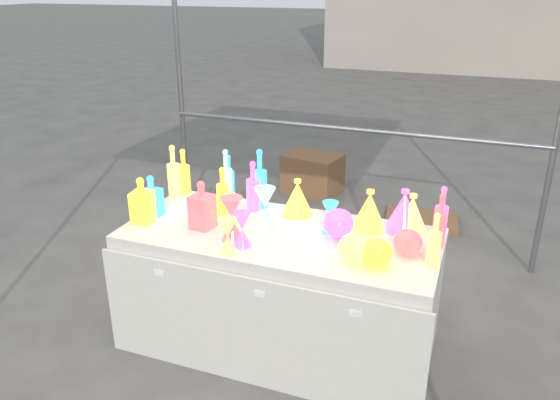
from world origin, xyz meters
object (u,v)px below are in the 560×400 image
(bottle_0, at_px, (184,171))
(hourglass_0, at_px, (232,219))
(decanter_0, at_px, (142,200))
(globe_0, at_px, (376,254))
(lampshade_0, at_px, (297,197))
(cardboard_box_closed, at_px, (313,174))
(display_table, at_px, (279,290))

(bottle_0, xyz_separation_m, hourglass_0, (0.61, -0.53, -0.03))
(decanter_0, height_order, globe_0, decanter_0)
(decanter_0, relative_size, lampshade_0, 1.22)
(bottle_0, relative_size, lampshade_0, 1.36)
(bottle_0, distance_m, globe_0, 1.52)
(cardboard_box_closed, distance_m, decanter_0, 2.78)
(bottle_0, relative_size, hourglass_0, 1.23)
(hourglass_0, bearing_deg, display_table, 38.79)
(decanter_0, relative_size, hourglass_0, 1.11)
(hourglass_0, bearing_deg, bottle_0, 138.87)
(bottle_0, xyz_separation_m, lampshade_0, (0.83, -0.07, -0.04))
(cardboard_box_closed, distance_m, lampshade_0, 2.42)
(bottle_0, xyz_separation_m, decanter_0, (0.01, -0.50, -0.02))
(hourglass_0, distance_m, globe_0, 0.81)
(cardboard_box_closed, bearing_deg, decanter_0, -83.53)
(cardboard_box_closed, relative_size, lampshade_0, 2.46)
(bottle_0, height_order, lampshade_0, bottle_0)
(bottle_0, height_order, globe_0, bottle_0)
(display_table, xyz_separation_m, lampshade_0, (0.01, 0.29, 0.49))
(display_table, xyz_separation_m, hourglass_0, (-0.21, -0.17, 0.50))
(decanter_0, xyz_separation_m, lampshade_0, (0.82, 0.43, -0.03))
(hourglass_0, relative_size, globe_0, 1.50)
(bottle_0, relative_size, globe_0, 1.85)
(cardboard_box_closed, bearing_deg, display_table, -65.72)
(lampshade_0, bearing_deg, display_table, -92.56)
(display_table, height_order, globe_0, globe_0)
(cardboard_box_closed, relative_size, decanter_0, 2.01)
(bottle_0, distance_m, lampshade_0, 0.83)
(hourglass_0, relative_size, lampshade_0, 1.10)
(display_table, bearing_deg, bottle_0, 156.36)
(decanter_0, distance_m, hourglass_0, 0.60)
(decanter_0, bearing_deg, display_table, 2.02)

